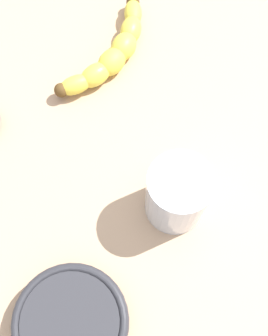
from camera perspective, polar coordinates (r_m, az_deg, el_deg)
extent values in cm
cube|color=tan|center=(65.29, -1.07, 2.13)|extent=(120.00, 120.00, 3.00)
ellipsoid|color=yellow|center=(67.40, -7.57, 10.62)|extent=(2.96, 5.15, 2.79)
ellipsoid|color=yellow|center=(68.03, -5.03, 11.89)|extent=(4.19, 5.60, 3.25)
ellipsoid|color=yellow|center=(69.20, -2.91, 13.53)|extent=(5.48, 6.15, 3.71)
ellipsoid|color=yellow|center=(70.82, -1.35, 15.41)|extent=(6.04, 6.27, 3.71)
ellipsoid|color=yellow|center=(72.78, -0.41, 17.41)|extent=(5.98, 5.70, 3.25)
ellipsoid|color=yellow|center=(74.95, -0.12, 19.38)|extent=(5.77, 4.68, 2.79)
sphere|color=#513819|center=(67.20, -9.39, 9.90)|extent=(2.17, 2.17, 2.17)
sphere|color=#513819|center=(76.48, -0.15, 20.66)|extent=(2.17, 2.17, 2.17)
cylinder|color=silver|center=(56.31, 5.64, -3.41)|extent=(8.15, 8.15, 9.91)
cylinder|color=#977197|center=(56.97, 5.58, -3.63)|extent=(7.65, 7.65, 8.01)
cylinder|color=#2D2D33|center=(56.84, -8.10, -19.23)|extent=(11.82, 11.82, 3.58)
torus|color=#2D2D33|center=(55.66, -8.27, -19.16)|extent=(14.05, 14.05, 1.20)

